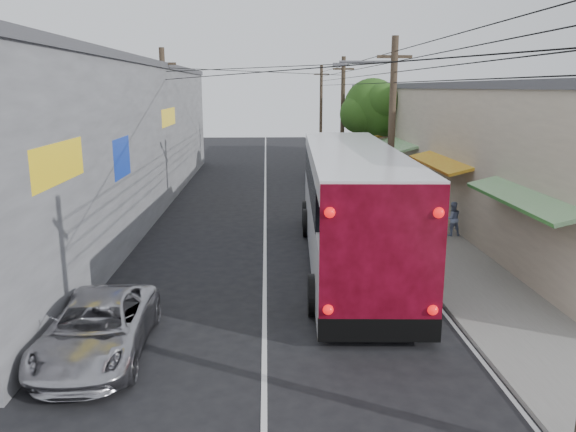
% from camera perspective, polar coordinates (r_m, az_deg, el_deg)
% --- Properties ---
extents(ground, '(120.00, 120.00, 0.00)m').
position_cam_1_polar(ground, '(11.57, -2.44, -18.37)').
color(ground, black).
rests_on(ground, ground).
extents(sidewalk, '(3.00, 80.00, 0.12)m').
position_cam_1_polar(sidewalk, '(31.14, 9.73, 1.72)').
color(sidewalk, slate).
rests_on(sidewalk, ground).
extents(building_right, '(7.09, 40.00, 6.25)m').
position_cam_1_polar(building_right, '(33.82, 16.76, 7.54)').
color(building_right, beige).
rests_on(building_right, ground).
extents(building_left, '(7.20, 36.00, 7.25)m').
position_cam_1_polar(building_left, '(29.27, -19.43, 7.58)').
color(building_left, gray).
rests_on(building_left, ground).
extents(utility_poles, '(11.80, 45.28, 8.00)m').
position_cam_1_polar(utility_poles, '(30.42, 3.58, 9.36)').
color(utility_poles, '#473828').
rests_on(utility_poles, ground).
extents(street_tree, '(4.40, 4.00, 6.60)m').
position_cam_1_polar(street_tree, '(36.56, 8.64, 10.69)').
color(street_tree, '#3F2B19').
rests_on(street_tree, ground).
extents(coach_bus, '(3.72, 14.01, 4.00)m').
position_cam_1_polar(coach_bus, '(19.62, 6.39, 1.27)').
color(coach_bus, white).
rests_on(coach_bus, ground).
extents(jeepney, '(2.33, 4.82, 1.32)m').
position_cam_1_polar(jeepney, '(13.72, -18.75, -10.72)').
color(jeepney, '#B0AEB5').
rests_on(jeepney, ground).
extents(parked_suv, '(2.38, 5.59, 1.61)m').
position_cam_1_polar(parked_suv, '(24.57, 8.43, 0.56)').
color(parked_suv, '#9C9DA3').
rests_on(parked_suv, ground).
extents(parked_car_mid, '(1.96, 4.06, 1.34)m').
position_cam_1_polar(parked_car_mid, '(30.69, 6.29, 2.83)').
color(parked_car_mid, '#28282D').
rests_on(parked_car_mid, ground).
extents(parked_car_far, '(1.62, 4.27, 1.39)m').
position_cam_1_polar(parked_car_far, '(37.45, 3.52, 4.74)').
color(parked_car_far, black).
rests_on(parked_car_far, ground).
extents(pedestrian_near, '(0.68, 0.56, 1.59)m').
position_cam_1_polar(pedestrian_near, '(24.91, 10.16, 0.93)').
color(pedestrian_near, '#D77288').
rests_on(pedestrian_near, sidewalk).
extents(pedestrian_far, '(0.71, 0.57, 1.40)m').
position_cam_1_polar(pedestrian_far, '(23.68, 16.35, -0.27)').
color(pedestrian_far, '#8292BD').
rests_on(pedestrian_far, sidewalk).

